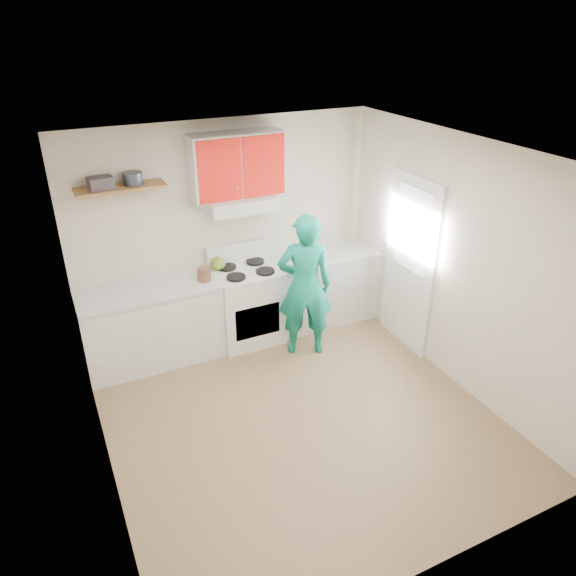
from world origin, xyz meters
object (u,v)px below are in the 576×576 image
kettle (218,263)px  crock (204,275)px  person (305,286)px  stove (247,305)px  tin (133,178)px

kettle → crock: (-0.23, -0.21, -0.01)m
kettle → person: person is taller
stove → tin: (-1.11, 0.19, 1.64)m
kettle → crock: 0.32m
tin → kettle: 1.38m
tin → crock: (0.59, -0.24, -1.11)m
kettle → crock: crock is taller
stove → crock: crock is taller
kettle → crock: size_ratio=1.00×
tin → person: tin is taller
tin → person: 2.16m
stove → tin: size_ratio=4.58×
stove → kettle: bearing=150.0°
stove → kettle: (-0.28, 0.16, 0.54)m
kettle → person: size_ratio=0.10×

